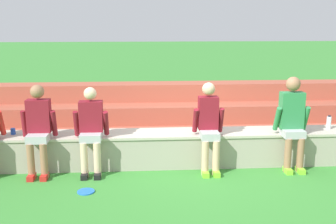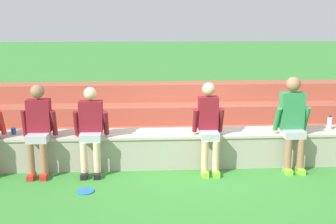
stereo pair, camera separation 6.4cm
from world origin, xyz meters
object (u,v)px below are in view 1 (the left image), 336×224
at_px(person_center, 91,128).
at_px(water_bottle_near_left, 329,123).
at_px(person_far_right, 292,119).
at_px(person_right_of_center, 209,125).
at_px(frisbee, 86,192).
at_px(plastic_cup_middle, 13,131).
at_px(person_left_of_center, 38,127).

height_order(person_center, water_bottle_near_left, person_center).
bearing_deg(person_far_right, person_right_of_center, 179.84).
bearing_deg(person_right_of_center, frisbee, -157.83).
bearing_deg(water_bottle_near_left, person_right_of_center, -171.01).
xyz_separation_m(person_far_right, plastic_cup_middle, (-4.51, 0.36, -0.21)).
relative_size(person_left_of_center, plastic_cup_middle, 13.96).
bearing_deg(frisbee, person_center, 88.91).
distance_m(person_center, frisbee, 1.05).
height_order(person_center, frisbee, person_center).
relative_size(person_left_of_center, person_far_right, 0.94).
xyz_separation_m(plastic_cup_middle, frisbee, (1.29, -1.12, -0.60)).
height_order(person_far_right, water_bottle_near_left, person_far_right).
bearing_deg(person_far_right, plastic_cup_middle, 175.44).
height_order(person_left_of_center, water_bottle_near_left, person_left_of_center).
relative_size(person_right_of_center, plastic_cup_middle, 14.00).
bearing_deg(person_left_of_center, frisbee, -44.13).
height_order(person_left_of_center, plastic_cup_middle, person_left_of_center).
relative_size(person_center, person_far_right, 0.91).
bearing_deg(plastic_cup_middle, person_far_right, -4.56).
xyz_separation_m(water_bottle_near_left, frisbee, (-4.00, -1.10, -0.66)).
height_order(person_center, plastic_cup_middle, person_center).
relative_size(person_right_of_center, person_far_right, 0.94).
distance_m(person_right_of_center, plastic_cup_middle, 3.18).
xyz_separation_m(person_center, person_far_right, (3.21, 0.00, 0.08)).
bearing_deg(person_far_right, person_left_of_center, 179.87).
relative_size(person_left_of_center, frisbee, 5.79).
distance_m(person_right_of_center, frisbee, 2.16).
height_order(person_left_of_center, frisbee, person_left_of_center).
distance_m(person_right_of_center, water_bottle_near_left, 2.15).
distance_m(person_center, water_bottle_near_left, 4.00).
relative_size(person_center, person_right_of_center, 0.96).
bearing_deg(person_center, plastic_cup_middle, 164.47).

